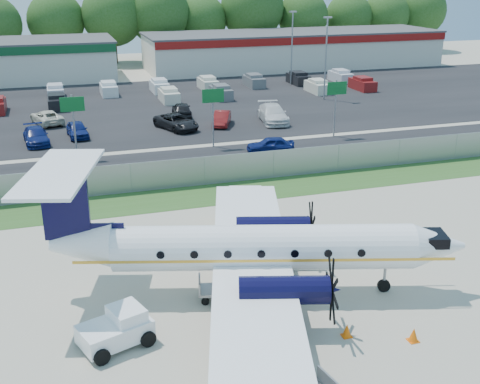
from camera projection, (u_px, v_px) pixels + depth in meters
name	position (u px, v px, depth m)	size (l,w,h in m)	color
ground	(278.00, 279.00, 28.58)	(170.00, 170.00, 0.00)	#B7AF9B
grass_verge	(213.00, 195.00, 39.32)	(170.00, 4.00, 0.02)	#2D561E
access_road	(189.00, 164.00, 45.59)	(170.00, 8.00, 0.02)	black
parking_lot	(145.00, 107.00, 64.38)	(170.00, 32.00, 0.02)	black
perimeter_fence	(205.00, 171.00, 40.77)	(120.00, 0.06, 1.99)	gray
building_east	(294.00, 49.00, 90.44)	(44.40, 12.40, 5.24)	silver
sign_left	(73.00, 113.00, 45.59)	(1.80, 0.26, 5.00)	gray
sign_mid	(213.00, 104.00, 48.68)	(1.80, 0.26, 5.00)	gray
sign_right	(336.00, 96.00, 51.76)	(1.80, 0.26, 5.00)	gray
light_pole_ne	(326.00, 53.00, 66.39)	(0.90, 0.35, 9.09)	gray
light_pole_se	(292.00, 43.00, 75.34)	(0.90, 0.35, 9.09)	gray
tree_line	(111.00, 63.00, 94.82)	(112.00, 6.00, 14.00)	#244D16
aircraft	(254.00, 247.00, 26.57)	(19.31, 18.86, 5.90)	white
pushback_tug	(118.00, 328.00, 23.40)	(3.08, 2.67, 1.46)	white
baggage_cart_near	(220.00, 289.00, 26.74)	(2.15, 1.58, 1.01)	gray
cone_nose	(414.00, 335.00, 23.71)	(0.41, 0.41, 0.59)	#FD6407
cone_port_wing	(347.00, 331.00, 24.02)	(0.40, 0.40, 0.56)	#FD6407
cone_starboard_wing	(221.00, 225.00, 34.00)	(0.37, 0.37, 0.52)	#FD6407
road_car_mid	(270.00, 153.00, 48.36)	(1.54, 3.83, 1.30)	navy
parked_car_a	(37.00, 144.00, 50.87)	(1.90, 4.67, 1.35)	navy
parked_car_b	(78.00, 137.00, 52.85)	(1.61, 4.00, 1.36)	navy
parked_car_c	(177.00, 129.00, 55.47)	(2.31, 5.02, 1.40)	black
parked_car_d	(222.00, 125.00, 56.87)	(1.40, 4.01, 1.32)	maroon
parked_car_e	(273.00, 122.00, 58.08)	(2.33, 5.73, 1.66)	silver
parked_car_f	(47.00, 124.00, 57.36)	(2.19, 4.75, 1.32)	beige
parked_car_g	(182.00, 117.00, 60.07)	(1.78, 4.42, 1.51)	black
far_parking_rows	(138.00, 98.00, 68.86)	(56.00, 10.00, 1.60)	gray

